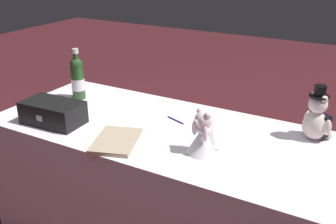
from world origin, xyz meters
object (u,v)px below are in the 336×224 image
at_px(champagne_bottle, 78,78).
at_px(signing_pen, 175,120).
at_px(teddy_bear_bride, 205,134).
at_px(gift_case_black, 53,112).
at_px(teddy_bear_groom, 317,119).
at_px(guestbook, 116,141).

bearing_deg(champagne_bottle, signing_pen, -0.65).
relative_size(teddy_bear_bride, gift_case_black, 0.64).
bearing_deg(gift_case_black, teddy_bear_groom, 21.43).
height_order(gift_case_black, guestbook, gift_case_black).
xyz_separation_m(champagne_bottle, guestbook, (0.58, -0.39, -0.13)).
relative_size(signing_pen, gift_case_black, 0.38).
bearing_deg(guestbook, gift_case_black, 157.13).
height_order(champagne_bottle, gift_case_black, champagne_bottle).
relative_size(teddy_bear_groom, signing_pen, 2.20).
relative_size(signing_pen, guestbook, 0.45).
xyz_separation_m(signing_pen, gift_case_black, (-0.57, -0.35, 0.06)).
relative_size(gift_case_black, guestbook, 1.18).
bearing_deg(teddy_bear_groom, guestbook, -147.73).
bearing_deg(teddy_bear_bride, teddy_bear_groom, 43.24).
xyz_separation_m(gift_case_black, guestbook, (0.44, -0.03, -0.05)).
height_order(signing_pen, gift_case_black, gift_case_black).
bearing_deg(signing_pen, champagne_bottle, 179.35).
relative_size(teddy_bear_groom, champagne_bottle, 0.88).
height_order(teddy_bear_groom, guestbook, teddy_bear_groom).
bearing_deg(champagne_bottle, guestbook, -34.10).
distance_m(teddy_bear_groom, teddy_bear_bride, 0.58).
relative_size(teddy_bear_groom, guestbook, 0.99).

